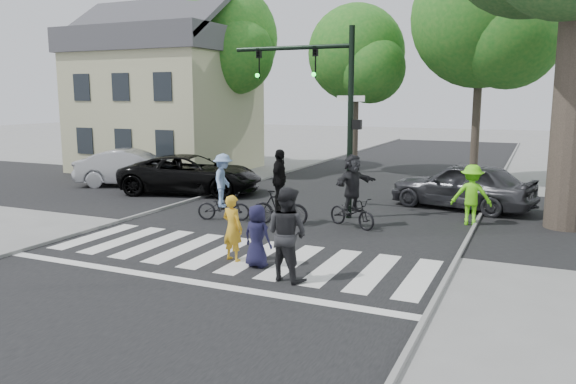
% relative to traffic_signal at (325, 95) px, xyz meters
% --- Properties ---
extents(ground, '(120.00, 120.00, 0.00)m').
position_rel_traffic_signal_xyz_m(ground, '(-0.35, -6.20, -3.90)').
color(ground, gray).
rests_on(ground, ground).
extents(road_stem, '(10.00, 70.00, 0.01)m').
position_rel_traffic_signal_xyz_m(road_stem, '(-0.35, -1.20, -3.90)').
color(road_stem, black).
rests_on(road_stem, ground).
extents(road_cross, '(70.00, 10.00, 0.01)m').
position_rel_traffic_signal_xyz_m(road_cross, '(-0.35, 1.80, -3.89)').
color(road_cross, black).
rests_on(road_cross, ground).
extents(curb_left, '(0.10, 70.00, 0.10)m').
position_rel_traffic_signal_xyz_m(curb_left, '(-5.40, -1.20, -3.85)').
color(curb_left, gray).
rests_on(curb_left, ground).
extents(curb_right, '(0.10, 70.00, 0.10)m').
position_rel_traffic_signal_xyz_m(curb_right, '(4.70, -1.20, -3.85)').
color(curb_right, gray).
rests_on(curb_right, ground).
extents(crosswalk, '(10.00, 3.85, 0.01)m').
position_rel_traffic_signal_xyz_m(crosswalk, '(-0.35, -5.54, -3.89)').
color(crosswalk, silver).
rests_on(crosswalk, ground).
extents(traffic_signal, '(4.45, 0.29, 6.00)m').
position_rel_traffic_signal_xyz_m(traffic_signal, '(0.00, 0.00, 0.00)').
color(traffic_signal, black).
rests_on(traffic_signal, ground).
extents(bg_tree_0, '(5.46, 5.20, 8.97)m').
position_rel_traffic_signal_xyz_m(bg_tree_0, '(-14.09, 9.80, 2.24)').
color(bg_tree_0, brown).
rests_on(bg_tree_0, ground).
extents(bg_tree_1, '(6.09, 5.80, 9.80)m').
position_rel_traffic_signal_xyz_m(bg_tree_1, '(-9.06, 9.28, 2.75)').
color(bg_tree_1, brown).
rests_on(bg_tree_1, ground).
extents(bg_tree_2, '(5.04, 4.80, 8.40)m').
position_rel_traffic_signal_xyz_m(bg_tree_2, '(-2.11, 10.42, 1.88)').
color(bg_tree_2, brown).
rests_on(bg_tree_2, ground).
extents(bg_tree_3, '(6.30, 6.00, 10.20)m').
position_rel_traffic_signal_xyz_m(bg_tree_3, '(3.95, 9.07, 3.04)').
color(bg_tree_3, brown).
rests_on(bg_tree_3, ground).
extents(house, '(8.40, 8.10, 8.82)m').
position_rel_traffic_signal_xyz_m(house, '(-11.85, 7.78, -0.10)').
color(house, '#BBBA8D').
rests_on(house, ground).
extents(pedestrian_woman, '(0.66, 0.51, 1.59)m').
position_rel_traffic_signal_xyz_m(pedestrian_woman, '(-0.18, -5.67, -3.11)').
color(pedestrian_woman, gold).
rests_on(pedestrian_woman, ground).
extents(pedestrian_child, '(0.77, 0.57, 1.45)m').
position_rel_traffic_signal_xyz_m(pedestrian_child, '(0.57, -5.86, -3.18)').
color(pedestrian_child, '#181733').
rests_on(pedestrian_child, ground).
extents(pedestrian_adult, '(1.14, 0.98, 2.02)m').
position_rel_traffic_signal_xyz_m(pedestrian_adult, '(1.57, -6.42, -2.89)').
color(pedestrian_adult, '#232326').
rests_on(pedestrian_adult, ground).
extents(cyclist_left, '(1.76, 1.22, 2.11)m').
position_rel_traffic_signal_xyz_m(cyclist_left, '(-2.65, -1.94, -2.98)').
color(cyclist_left, black).
rests_on(cyclist_left, ground).
extents(cyclist_mid, '(1.82, 1.12, 2.31)m').
position_rel_traffic_signal_xyz_m(cyclist_mid, '(-0.77, -1.80, -2.95)').
color(cyclist_mid, black).
rests_on(cyclist_mid, ground).
extents(cyclist_right, '(1.83, 1.68, 2.20)m').
position_rel_traffic_signal_xyz_m(cyclist_right, '(1.34, -1.20, -2.92)').
color(cyclist_right, black).
rests_on(cyclist_right, ground).
extents(car_suv, '(6.08, 3.89, 1.56)m').
position_rel_traffic_signal_xyz_m(car_suv, '(-6.40, 1.87, -3.12)').
color(car_suv, black).
rests_on(car_suv, ground).
extents(car_silver, '(5.09, 3.38, 1.59)m').
position_rel_traffic_signal_xyz_m(car_silver, '(-9.78, 2.43, -3.11)').
color(car_silver, '#A7A8AC').
rests_on(car_silver, ground).
extents(car_grey, '(5.16, 3.01, 1.65)m').
position_rel_traffic_signal_xyz_m(car_grey, '(3.95, 3.08, -3.08)').
color(car_grey, '#36363B').
rests_on(car_grey, ground).
extents(bystander_hivis, '(1.26, 0.80, 1.85)m').
position_rel_traffic_signal_xyz_m(bystander_hivis, '(4.53, 0.58, -2.98)').
color(bystander_hivis, '#6EF519').
rests_on(bystander_hivis, ground).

